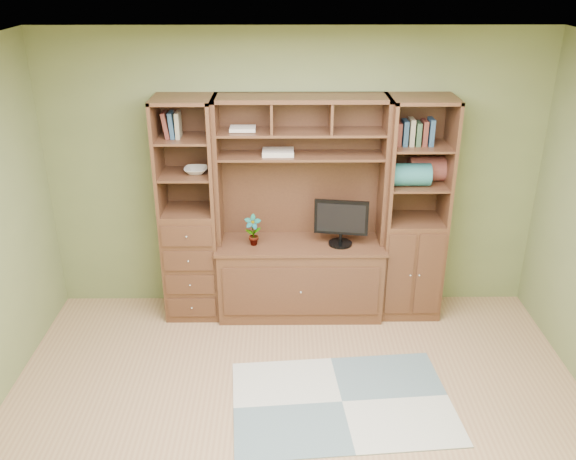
{
  "coord_description": "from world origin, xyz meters",
  "views": [
    {
      "loc": [
        -0.1,
        -3.28,
        3.11
      ],
      "look_at": [
        -0.06,
        1.2,
        1.1
      ],
      "focal_mm": 38.0,
      "sensor_mm": 36.0,
      "label": 1
    }
  ],
  "objects_px": {
    "left_tower": "(189,212)",
    "right_tower": "(414,211)",
    "center_hutch": "(301,213)",
    "monitor": "(341,215)"
  },
  "relations": [
    {
      "from": "left_tower",
      "to": "right_tower",
      "type": "height_order",
      "value": "same"
    },
    {
      "from": "center_hutch",
      "to": "left_tower",
      "type": "bearing_deg",
      "value": 177.71
    },
    {
      "from": "left_tower",
      "to": "right_tower",
      "type": "xyz_separation_m",
      "value": [
        2.02,
        0.0,
        0.0
      ]
    },
    {
      "from": "center_hutch",
      "to": "monitor",
      "type": "distance_m",
      "value": 0.36
    },
    {
      "from": "left_tower",
      "to": "right_tower",
      "type": "bearing_deg",
      "value": 0.0
    },
    {
      "from": "left_tower",
      "to": "monitor",
      "type": "bearing_deg",
      "value": -3.16
    },
    {
      "from": "left_tower",
      "to": "monitor",
      "type": "xyz_separation_m",
      "value": [
        1.36,
        -0.07,
        -0.0
      ]
    },
    {
      "from": "left_tower",
      "to": "monitor",
      "type": "height_order",
      "value": "left_tower"
    },
    {
      "from": "right_tower",
      "to": "monitor",
      "type": "xyz_separation_m",
      "value": [
        -0.67,
        -0.07,
        -0.0
      ]
    },
    {
      "from": "center_hutch",
      "to": "left_tower",
      "type": "xyz_separation_m",
      "value": [
        -1.0,
        0.04,
        0.0
      ]
    }
  ]
}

